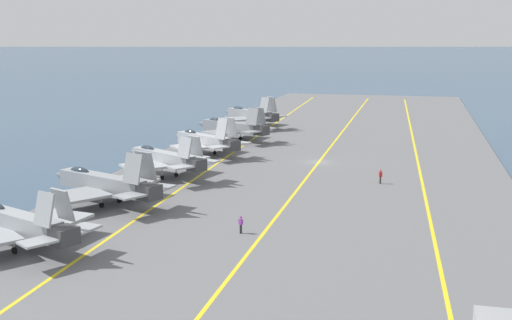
{
  "coord_description": "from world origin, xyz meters",
  "views": [
    {
      "loc": [
        -95.03,
        -13.77,
        19.54
      ],
      "look_at": [
        -13.0,
        6.61,
        2.9
      ],
      "focal_mm": 45.0,
      "sensor_mm": 36.0,
      "label": 1
    }
  ],
  "objects": [
    {
      "name": "parked_jet_sixth",
      "position": [
        33.84,
        19.49,
        3.01
      ],
      "size": [
        13.79,
        15.27,
        6.67
      ],
      "color": "gray",
      "rests_on": "carrier_deck"
    },
    {
      "name": "parked_jet_nearest",
      "position": [
        -46.14,
        20.41,
        2.74
      ],
      "size": [
        13.83,
        15.34,
        6.14
      ],
      "color": "#93999E",
      "rests_on": "carrier_deck"
    },
    {
      "name": "carrier_deck",
      "position": [
        0.0,
        0.0,
        0.2
      ],
      "size": [
        224.35,
        53.77,
        0.4
      ],
      "primitive_type": "cube",
      "color": "slate",
      "rests_on": "ground"
    },
    {
      "name": "parked_jet_fifth",
      "position": [
        16.46,
        18.48,
        2.86
      ],
      "size": [
        12.53,
        16.41,
        6.4
      ],
      "color": "gray",
      "rests_on": "carrier_deck"
    },
    {
      "name": "deck_stripe_edge_line",
      "position": [
        0.0,
        14.79,
        0.4
      ],
      "size": [
        201.89,
        4.16,
        0.01
      ],
      "primitive_type": "cube",
      "rotation": [
        0.0,
        0.0,
        0.02
      ],
      "color": "yellow",
      "rests_on": "carrier_deck"
    },
    {
      "name": "parked_jet_fourth",
      "position": [
        1.47,
        18.66,
        2.76
      ],
      "size": [
        12.52,
        14.99,
        6.52
      ],
      "color": "#A8AAAF",
      "rests_on": "carrier_deck"
    },
    {
      "name": "deck_stripe_centerline",
      "position": [
        0.0,
        0.0,
        0.4
      ],
      "size": [
        201.92,
        0.36,
        0.01
      ],
      "primitive_type": "cube",
      "color": "yellow",
      "rests_on": "carrier_deck"
    },
    {
      "name": "parked_jet_second",
      "position": [
        -30.21,
        20.18,
        2.84
      ],
      "size": [
        13.88,
        17.01,
        6.64
      ],
      "color": "gray",
      "rests_on": "carrier_deck"
    },
    {
      "name": "crew_purple_vest",
      "position": [
        -37.07,
        2.16,
        1.37
      ],
      "size": [
        0.42,
        0.46,
        1.76
      ],
      "color": "#232328",
      "rests_on": "carrier_deck"
    },
    {
      "name": "parked_jet_third",
      "position": [
        -15.52,
        18.68,
        3.04
      ],
      "size": [
        12.94,
        15.37,
        6.22
      ],
      "color": "#9EA3A8",
      "rests_on": "carrier_deck"
    },
    {
      "name": "deck_stripe_foul_line",
      "position": [
        0.0,
        -14.79,
        0.4
      ],
      "size": [
        201.77,
        8.38,
        0.01
      ],
      "primitive_type": "cube",
      "rotation": [
        0.0,
        0.0,
        0.04
      ],
      "color": "yellow",
      "rests_on": "carrier_deck"
    },
    {
      "name": "crew_red_vest",
      "position": [
        -12.23,
        -9.88,
        1.42
      ],
      "size": [
        0.41,
        0.46,
        1.85
      ],
      "color": "#383328",
      "rests_on": "carrier_deck"
    },
    {
      "name": "ground_plane",
      "position": [
        0.0,
        0.0,
        0.0
      ],
      "size": [
        2000.0,
        2000.0,
        0.0
      ],
      "primitive_type": "plane",
      "color": "#334C66"
    }
  ]
}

